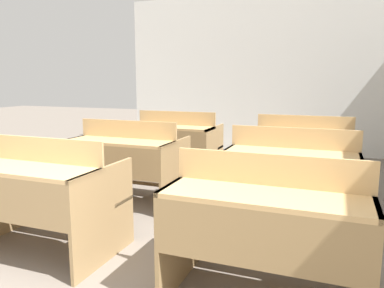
% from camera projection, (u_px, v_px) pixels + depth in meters
% --- Properties ---
extents(wall_back, '(5.75, 0.06, 2.99)m').
position_uv_depth(wall_back, '(270.00, 73.00, 7.09)').
color(wall_back, silver).
rests_on(wall_back, ground_plane).
extents(bench_front_left, '(1.18, 0.79, 0.93)m').
position_uv_depth(bench_front_left, '(39.00, 193.00, 2.94)').
color(bench_front_left, '#98794F').
rests_on(bench_front_left, ground_plane).
extents(bench_front_right, '(1.18, 0.79, 0.93)m').
position_uv_depth(bench_front_right, '(267.00, 226.00, 2.28)').
color(bench_front_right, olive).
rests_on(bench_front_right, ground_plane).
extents(bench_second_left, '(1.18, 0.79, 0.93)m').
position_uv_depth(bench_second_left, '(127.00, 160.00, 4.17)').
color(bench_second_left, '#93744A').
rests_on(bench_second_left, ground_plane).
extents(bench_second_right, '(1.18, 0.79, 0.93)m').
position_uv_depth(bench_second_right, '(292.00, 174.00, 3.53)').
color(bench_second_right, '#95774D').
rests_on(bench_second_right, ground_plane).
extents(bench_third_left, '(1.18, 0.79, 0.93)m').
position_uv_depth(bench_third_left, '(175.00, 142.00, 5.40)').
color(bench_third_left, '#94764C').
rests_on(bench_third_left, ground_plane).
extents(bench_third_right, '(1.18, 0.79, 0.93)m').
position_uv_depth(bench_third_right, '(303.00, 150.00, 4.76)').
color(bench_third_right, '#96774D').
rests_on(bench_third_right, ground_plane).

